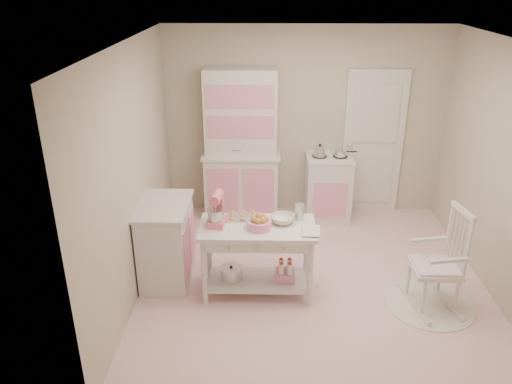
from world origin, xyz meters
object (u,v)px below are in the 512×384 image
at_px(rocking_chair, 437,259).
at_px(stand_mixer, 216,210).
at_px(hutch, 241,146).
at_px(work_table, 257,259).
at_px(stove, 328,188).
at_px(bread_basket, 259,224).
at_px(base_cabinet, 166,242).

height_order(rocking_chair, stand_mixer, stand_mixer).
xyz_separation_m(hutch, work_table, (0.25, -1.86, -0.64)).
bearing_deg(rocking_chair, stove, 102.47).
distance_m(stove, rocking_chair, 2.19).
distance_m(stand_mixer, bread_basket, 0.46).
height_order(rocking_chair, work_table, rocking_chair).
bearing_deg(rocking_chair, bread_basket, 164.39).
xyz_separation_m(stand_mixer, bread_basket, (0.44, -0.07, -0.12)).
bearing_deg(rocking_chair, base_cabinet, 160.18).
xyz_separation_m(rocking_chair, stand_mixer, (-2.23, 0.23, 0.42)).
distance_m(hutch, stove, 1.33).
distance_m(work_table, bread_basket, 0.45).
xyz_separation_m(hutch, rocking_chair, (2.06, -2.06, -0.49)).
height_order(base_cabinet, rocking_chair, rocking_chair).
relative_size(base_cabinet, stand_mixer, 2.71).
relative_size(base_cabinet, rocking_chair, 0.84).
bearing_deg(stand_mixer, bread_basket, -0.87).
bearing_deg(base_cabinet, stand_mixer, -21.24).
relative_size(rocking_chair, work_table, 0.92).
height_order(base_cabinet, stand_mixer, stand_mixer).
height_order(stand_mixer, bread_basket, stand_mixer).
xyz_separation_m(hutch, bread_basket, (0.27, -1.91, -0.19)).
distance_m(hutch, base_cabinet, 1.87).
bearing_deg(stove, hutch, 177.61).
xyz_separation_m(work_table, stand_mixer, (-0.42, 0.02, 0.57)).
height_order(base_cabinet, bread_basket, base_cabinet).
xyz_separation_m(hutch, stove, (1.20, -0.05, -0.58)).
xyz_separation_m(hutch, base_cabinet, (-0.76, -1.61, -0.58)).
height_order(hutch, work_table, hutch).
distance_m(hutch, stand_mixer, 1.85).
relative_size(rocking_chair, bread_basket, 4.40).
height_order(stove, base_cabinet, same).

